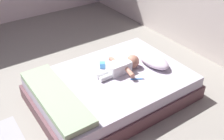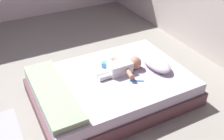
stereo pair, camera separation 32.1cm
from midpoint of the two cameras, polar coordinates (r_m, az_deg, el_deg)
ground_plane at (r=3.39m, az=-16.70°, el=-8.86°), size 8.00×8.00×0.00m
bed at (r=3.37m, az=2.73°, el=-3.89°), size 1.36×1.94×0.33m
pillow at (r=3.49m, az=12.10°, el=1.50°), size 0.51×0.26×0.13m
baby at (r=3.33m, az=5.30°, el=0.59°), size 0.49×0.61×0.17m
toothbrush at (r=3.22m, az=8.28°, el=-2.37°), size 0.09×0.15×0.02m
blanket at (r=3.00m, az=-9.77°, el=-4.83°), size 1.23×0.36×0.07m
toy_block at (r=3.43m, az=1.04°, el=1.12°), size 0.10×0.10×0.07m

